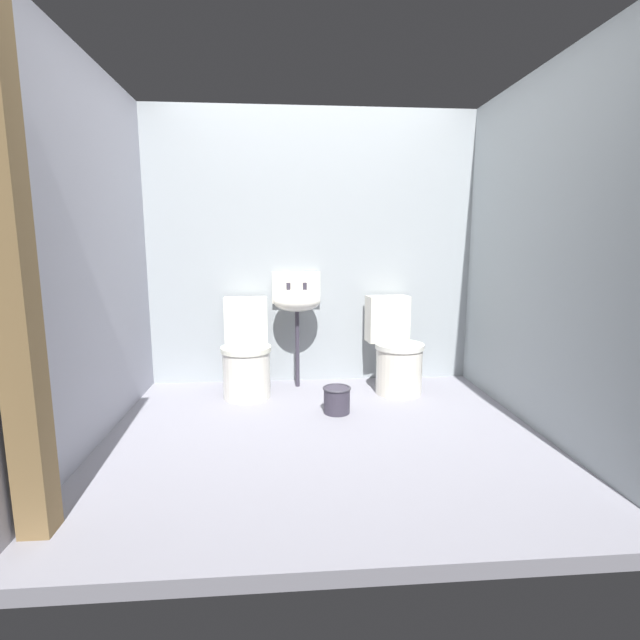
# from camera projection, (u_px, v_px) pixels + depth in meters

# --- Properties ---
(ground_plane) EXTENTS (3.24, 2.72, 0.08)m
(ground_plane) POSITION_uv_depth(u_px,v_px,m) (323.00, 435.00, 3.14)
(ground_plane) COLOR gray
(wall_back) EXTENTS (3.24, 0.10, 2.37)m
(wall_back) POSITION_uv_depth(u_px,v_px,m) (312.00, 249.00, 4.13)
(wall_back) COLOR #9AA2A7
(wall_back) RESTS_ON ground
(wall_left) EXTENTS (0.10, 2.52, 2.37)m
(wall_left) POSITION_uv_depth(u_px,v_px,m) (89.00, 252.00, 2.92)
(wall_left) COLOR #9FA0AE
(wall_left) RESTS_ON ground
(wall_right) EXTENTS (0.10, 2.52, 2.37)m
(wall_right) POSITION_uv_depth(u_px,v_px,m) (538.00, 251.00, 3.15)
(wall_right) COLOR #959FA3
(wall_right) RESTS_ON ground
(wooden_door_post) EXTENTS (0.14, 0.14, 2.37)m
(wooden_door_post) POSITION_uv_depth(u_px,v_px,m) (11.00, 259.00, 1.84)
(wooden_door_post) COLOR olive
(wooden_door_post) RESTS_ON ground
(toilet_left) EXTENTS (0.42, 0.61, 0.78)m
(toilet_left) POSITION_uv_depth(u_px,v_px,m) (246.00, 356.00, 3.83)
(toilet_left) COLOR silver
(toilet_left) RESTS_ON ground
(toilet_right) EXTENTS (0.45, 0.63, 0.78)m
(toilet_right) POSITION_uv_depth(u_px,v_px,m) (395.00, 353.00, 3.93)
(toilet_right) COLOR silver
(toilet_right) RESTS_ON ground
(sink) EXTENTS (0.42, 0.35, 0.99)m
(sink) POSITION_uv_depth(u_px,v_px,m) (297.00, 300.00, 3.98)
(sink) COLOR #373340
(sink) RESTS_ON ground
(bucket) EXTENTS (0.21, 0.21, 0.20)m
(bucket) POSITION_uv_depth(u_px,v_px,m) (337.00, 399.00, 3.43)
(bucket) COLOR #373340
(bucket) RESTS_ON ground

